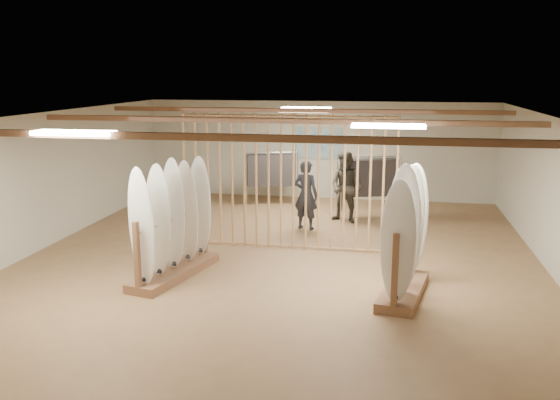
% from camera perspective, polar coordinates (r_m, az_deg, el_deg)
% --- Properties ---
extents(floor, '(12.00, 12.00, 0.00)m').
position_cam_1_polar(floor, '(11.69, 0.00, -5.76)').
color(floor, '#956E48').
rests_on(floor, ground).
extents(ceiling, '(12.00, 12.00, 0.00)m').
position_cam_1_polar(ceiling, '(11.15, 0.00, 8.06)').
color(ceiling, gray).
rests_on(ceiling, ground).
extents(wall_back, '(12.00, 0.00, 12.00)m').
position_cam_1_polar(wall_back, '(17.20, 3.68, 4.82)').
color(wall_back, beige).
rests_on(wall_back, ground).
extents(wall_front, '(12.00, 0.00, 12.00)m').
position_cam_1_polar(wall_front, '(5.78, -11.17, -10.50)').
color(wall_front, beige).
rests_on(wall_front, ground).
extents(wall_left, '(0.00, 12.00, 12.00)m').
position_cam_1_polar(wall_left, '(13.19, -21.89, 1.69)').
color(wall_left, beige).
rests_on(wall_left, ground).
extents(wall_right, '(0.00, 12.00, 12.00)m').
position_cam_1_polar(wall_right, '(11.54, 25.21, 0.01)').
color(wall_right, beige).
rests_on(wall_right, ground).
extents(ceiling_slats, '(9.50, 6.12, 0.10)m').
position_cam_1_polar(ceiling_slats, '(11.16, 0.00, 7.65)').
color(ceiling_slats, brown).
rests_on(ceiling_slats, ground).
extents(light_panels, '(1.20, 0.35, 0.06)m').
position_cam_1_polar(light_panels, '(11.16, 0.00, 7.75)').
color(light_panels, white).
rests_on(light_panels, ground).
extents(bamboo_partition, '(4.45, 0.05, 2.78)m').
position_cam_1_polar(bamboo_partition, '(12.11, 0.69, 1.71)').
color(bamboo_partition, tan).
rests_on(bamboo_partition, ground).
extents(poster, '(1.40, 0.03, 0.90)m').
position_cam_1_polar(poster, '(17.15, 3.68, 5.47)').
color(poster, teal).
rests_on(poster, ground).
extents(rack_left, '(1.07, 2.28, 2.10)m').
position_cam_1_polar(rack_left, '(10.74, -10.19, -3.61)').
color(rack_left, brown).
rests_on(rack_left, floor).
extents(rack_right, '(0.92, 1.92, 2.14)m').
position_cam_1_polar(rack_right, '(9.86, 11.92, -5.07)').
color(rack_right, brown).
rests_on(rack_right, floor).
extents(clothing_rack_a, '(1.36, 0.74, 1.51)m').
position_cam_1_polar(clothing_rack_a, '(16.24, -0.87, 2.91)').
color(clothing_rack_a, silver).
rests_on(clothing_rack_a, floor).
extents(clothing_rack_b, '(1.45, 0.79, 1.61)m').
position_cam_1_polar(clothing_rack_b, '(14.88, 8.57, 2.18)').
color(clothing_rack_b, silver).
rests_on(clothing_rack_b, floor).
extents(shopper_a, '(0.78, 0.63, 1.84)m').
position_cam_1_polar(shopper_a, '(13.75, 2.51, 0.93)').
color(shopper_a, '#25262C').
rests_on(shopper_a, floor).
extents(shopper_b, '(1.16, 1.04, 1.97)m').
position_cam_1_polar(shopper_b, '(14.44, 6.41, 1.67)').
color(shopper_b, '#333027').
rests_on(shopper_b, floor).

